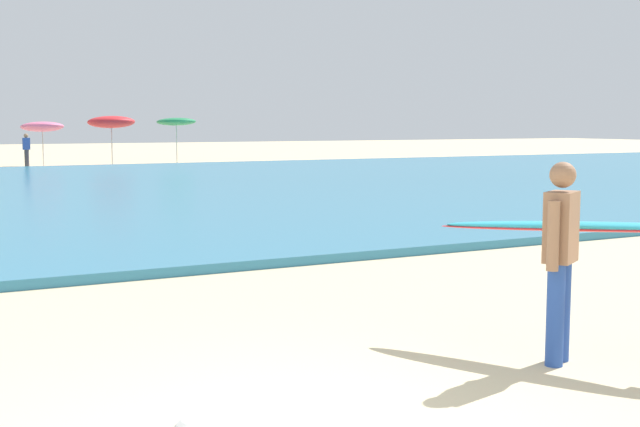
# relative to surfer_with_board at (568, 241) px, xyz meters

# --- Properties ---
(surfer_with_board) EXTENTS (1.60, 2.40, 1.73)m
(surfer_with_board) POSITION_rel_surfer_with_board_xyz_m (0.00, 0.00, 0.00)
(surfer_with_board) COLOR #284CA3
(surfer_with_board) RESTS_ON ground
(beach_umbrella_5) EXTENTS (1.98, 2.01, 2.19)m
(beach_umbrella_5) POSITION_rel_surfer_with_board_xyz_m (1.14, 35.71, 0.85)
(beach_umbrella_5) COLOR beige
(beach_umbrella_5) RESTS_ON ground
(beach_umbrella_6) EXTENTS (2.24, 2.27, 2.46)m
(beach_umbrella_6) POSITION_rel_surfer_with_board_xyz_m (4.18, 34.69, 1.07)
(beach_umbrella_6) COLOR beige
(beach_umbrella_6) RESTS_ON ground
(beach_umbrella_7) EXTENTS (1.95, 1.96, 2.36)m
(beach_umbrella_7) POSITION_rel_surfer_with_board_xyz_m (7.40, 34.61, 1.08)
(beach_umbrella_7) COLOR beige
(beach_umbrella_7) RESTS_ON ground
(beachgoer_near_row_left) EXTENTS (0.32, 0.20, 1.58)m
(beachgoer_near_row_left) POSITION_rel_surfer_with_board_xyz_m (0.21, 34.38, -0.19)
(beachgoer_near_row_left) COLOR #383842
(beachgoer_near_row_left) RESTS_ON ground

